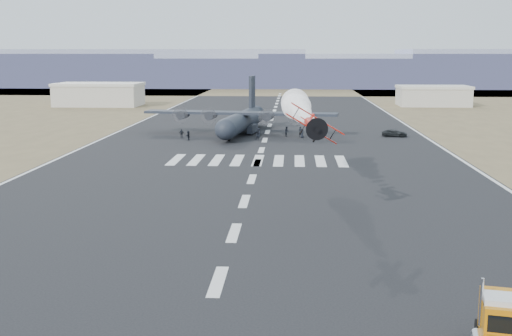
# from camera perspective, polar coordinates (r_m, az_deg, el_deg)

# --- Properties ---
(ground) EXTENTS (500.00, 500.00, 0.00)m
(ground) POSITION_cam_1_polar(r_m,az_deg,el_deg) (44.33, -3.40, -10.03)
(ground) COLOR black
(ground) RESTS_ON ground
(scrub_far) EXTENTS (500.00, 80.00, 0.00)m
(scrub_far) POSITION_cam_1_polar(r_m,az_deg,el_deg) (271.79, 2.27, 6.95)
(scrub_far) COLOR brown
(scrub_far) RESTS_ON ground
(runway_markings) EXTENTS (60.00, 260.00, 0.01)m
(runway_markings) POSITION_cam_1_polar(r_m,az_deg,el_deg) (102.58, 0.48, 1.60)
(runway_markings) COLOR silver
(runway_markings) RESTS_ON ground
(ridge_seg_b) EXTENTS (150.00, 50.00, 15.00)m
(ridge_seg_b) POSITION_cam_1_polar(r_m,az_deg,el_deg) (330.25, -21.04, 8.16)
(ridge_seg_b) COLOR #8188A4
(ridge_seg_b) RESTS_ON ground
(ridge_seg_c) EXTENTS (150.00, 50.00, 17.00)m
(ridge_seg_c) POSITION_cam_1_polar(r_m,az_deg,el_deg) (309.40, -9.89, 8.77)
(ridge_seg_c) COLOR #8188A4
(ridge_seg_c) RESTS_ON ground
(ridge_seg_d) EXTENTS (150.00, 50.00, 13.00)m
(ridge_seg_d) POSITION_cam_1_polar(r_m,az_deg,el_deg) (301.48, 2.38, 8.50)
(ridge_seg_d) COLOR #8188A4
(ridge_seg_d) RESTS_ON ground
(ridge_seg_e) EXTENTS (150.00, 50.00, 15.00)m
(ridge_seg_e) POSITION_cam_1_polar(r_m,az_deg,el_deg) (307.33, 14.73, 8.40)
(ridge_seg_e) COLOR #8188A4
(ridge_seg_e) RESTS_ON ground
(hangar_left) EXTENTS (24.50, 14.50, 6.70)m
(hangar_left) POSITION_cam_1_polar(r_m,az_deg,el_deg) (195.19, -13.76, 6.40)
(hangar_left) COLOR #A9A396
(hangar_left) RESTS_ON ground
(hangar_right) EXTENTS (20.50, 12.50, 5.90)m
(hangar_right) POSITION_cam_1_polar(r_m,az_deg,el_deg) (196.04, 15.47, 6.22)
(hangar_right) COLOR #A9A396
(hangar_right) RESTS_ON ground
(semi_truck) EXTENTS (3.84, 7.92, 3.48)m
(semi_truck) POSITION_cam_1_polar(r_m,az_deg,el_deg) (35.22, 21.41, -13.26)
(semi_truck) COLOR black
(semi_truck) RESTS_ON ground
(aerobatic_biplane) EXTENTS (4.85, 4.99, 3.95)m
(aerobatic_biplane) POSITION_cam_1_polar(r_m,az_deg,el_deg) (58.14, 5.05, 3.86)
(aerobatic_biplane) COLOR #AC1D0B
(smoke_trail) EXTENTS (3.50, 21.29, 3.48)m
(smoke_trail) POSITION_cam_1_polar(r_m,az_deg,el_deg) (75.88, 3.64, 5.45)
(smoke_trail) COLOR white
(transport_aircraft) EXTENTS (37.02, 30.38, 10.68)m
(transport_aircraft) POSITION_cam_1_polar(r_m,az_deg,el_deg) (123.46, -1.26, 4.34)
(transport_aircraft) COLOR black
(transport_aircraft) RESTS_ON ground
(support_vehicle) EXTENTS (4.98, 2.97, 1.30)m
(support_vehicle) POSITION_cam_1_polar(r_m,az_deg,el_deg) (121.94, 12.22, 3.05)
(support_vehicle) COLOR black
(support_vehicle) RESTS_ON ground
(crew_a) EXTENTS (0.87, 0.82, 1.88)m
(crew_a) POSITION_cam_1_polar(r_m,az_deg,el_deg) (119.11, 3.96, 3.23)
(crew_a) COLOR black
(crew_a) RESTS_ON ground
(crew_b) EXTENTS (0.91, 0.67, 1.68)m
(crew_b) POSITION_cam_1_polar(r_m,az_deg,el_deg) (114.38, 0.16, 2.92)
(crew_b) COLOR black
(crew_b) RESTS_ON ground
(crew_c) EXTENTS (1.01, 1.26, 1.77)m
(crew_c) POSITION_cam_1_polar(r_m,az_deg,el_deg) (117.93, 0.25, 3.16)
(crew_c) COLOR black
(crew_c) RESTS_ON ground
(crew_d) EXTENTS (1.08, 0.82, 1.64)m
(crew_d) POSITION_cam_1_polar(r_m,az_deg,el_deg) (117.93, -6.64, 3.06)
(crew_d) COLOR black
(crew_d) RESTS_ON ground
(crew_e) EXTENTS (0.86, 0.99, 1.73)m
(crew_e) POSITION_cam_1_polar(r_m,az_deg,el_deg) (117.73, 4.12, 3.11)
(crew_e) COLOR black
(crew_e) RESTS_ON ground
(crew_f) EXTENTS (0.79, 1.63, 1.68)m
(crew_f) POSITION_cam_1_polar(r_m,az_deg,el_deg) (114.92, -6.03, 2.89)
(crew_f) COLOR black
(crew_f) RESTS_ON ground
(crew_g) EXTENTS (0.75, 0.71, 1.62)m
(crew_g) POSITION_cam_1_polar(r_m,az_deg,el_deg) (119.07, 0.12, 3.19)
(crew_g) COLOR black
(crew_g) RESTS_ON ground
(crew_h) EXTENTS (0.79, 1.02, 1.86)m
(crew_h) POSITION_cam_1_polar(r_m,az_deg,el_deg) (119.48, 2.75, 3.26)
(crew_h) COLOR black
(crew_h) RESTS_ON ground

